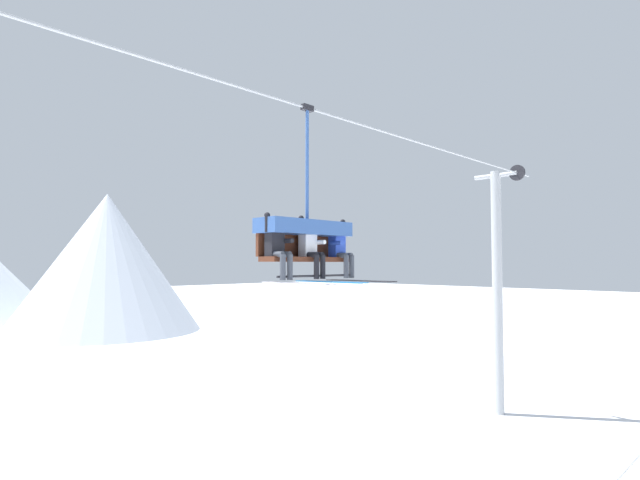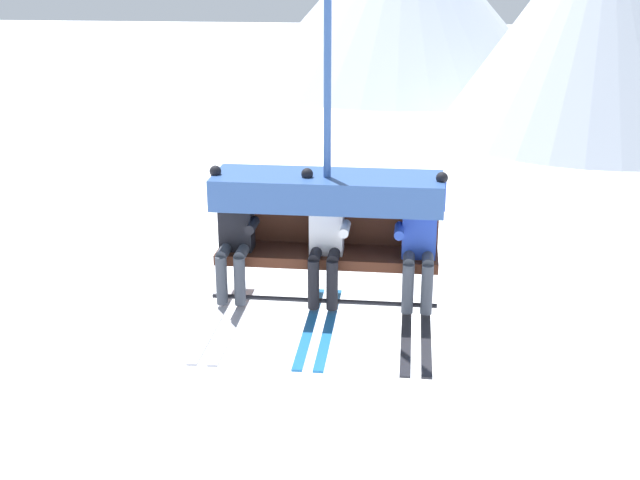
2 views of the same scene
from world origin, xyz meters
TOP-DOWN VIEW (x-y plane):
  - mountain_peak_central at (8.68, 32.04)m, footprint 14.82×14.82m
  - lift_tower_far at (9.70, -0.02)m, footprint 0.36×1.88m
  - lift_cable at (0.37, -0.80)m, footprint 20.64×0.05m
  - chairlift_chair at (-0.66, -0.73)m, footprint 2.19×0.74m
  - skier_black at (-1.55, -0.94)m, footprint 0.48×1.70m
  - skier_white at (-0.67, -0.94)m, footprint 0.48×1.70m
  - skier_blue at (0.22, -0.94)m, footprint 0.48×1.70m

SIDE VIEW (x-z plane):
  - lift_tower_far at x=9.70m, z-range 0.17..9.05m
  - mountain_peak_central at x=8.68m, z-range 0.00..10.98m
  - skier_black at x=-1.55m, z-range 5.04..6.37m
  - skier_white at x=-0.67m, z-range 5.04..6.37m
  - skier_blue at x=0.22m, z-range 5.04..6.37m
  - chairlift_chair at x=-0.66m, z-range 4.23..7.78m
  - lift_cable at x=0.37m, z-range 8.58..8.63m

